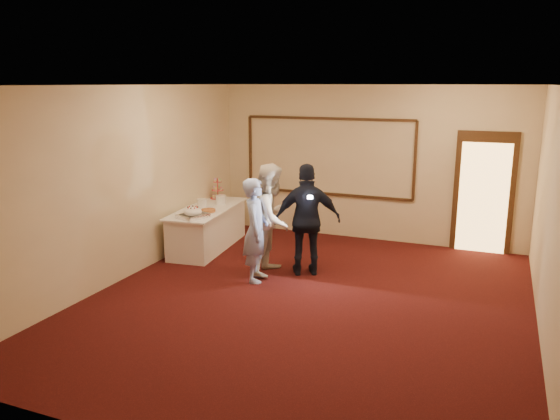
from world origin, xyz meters
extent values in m
plane|color=black|center=(0.00, 0.00, 0.00)|extent=(7.00, 7.00, 0.00)
cube|color=beige|center=(0.00, 3.50, 1.50)|extent=(6.00, 0.04, 3.00)
cube|color=beige|center=(0.00, -3.50, 1.50)|extent=(6.00, 0.04, 3.00)
cube|color=beige|center=(-3.00, 0.00, 1.50)|extent=(0.04, 7.00, 3.00)
cube|color=beige|center=(3.00, 0.00, 1.50)|extent=(0.04, 7.00, 3.00)
cube|color=white|center=(0.00, 0.00, 3.00)|extent=(6.00, 7.00, 0.04)
cube|color=black|center=(-0.80, 3.47, 0.85)|extent=(3.40, 0.04, 0.05)
cube|color=black|center=(-0.80, 3.47, 2.35)|extent=(3.40, 0.04, 0.05)
cube|color=black|center=(-2.50, 3.47, 1.60)|extent=(0.05, 0.04, 1.50)
cube|color=black|center=(0.90, 3.47, 1.60)|extent=(0.05, 0.04, 1.50)
cube|color=black|center=(2.15, 3.46, 1.10)|extent=(1.05, 0.06, 2.20)
cube|color=#FFBF66|center=(2.15, 3.43, 1.00)|extent=(0.85, 0.02, 2.00)
cube|color=white|center=(-2.58, 1.74, 0.37)|extent=(0.95, 2.10, 0.74)
cube|color=white|center=(-2.58, 1.74, 0.76)|extent=(1.05, 2.22, 0.03)
cube|color=#B5B7BC|center=(-2.42, 0.97, 0.79)|extent=(0.49, 0.56, 0.04)
ellipsoid|color=white|center=(-2.42, 0.97, 0.88)|extent=(0.31, 0.31, 0.14)
cube|color=silver|center=(-2.32, 1.12, 0.81)|extent=(0.07, 0.33, 0.01)
cylinder|color=#C24041|center=(-2.81, 2.57, 0.98)|extent=(0.02, 0.02, 0.41)
cylinder|color=#C24041|center=(-2.81, 2.57, 0.78)|extent=(0.31, 0.31, 0.01)
cylinder|color=#C24041|center=(-2.81, 2.57, 0.94)|extent=(0.24, 0.24, 0.01)
cylinder|color=#C24041|center=(-2.81, 2.57, 1.11)|extent=(0.16, 0.16, 0.01)
cylinder|color=white|center=(-2.69, 1.75, 0.85)|extent=(0.18, 0.18, 0.15)
cylinder|color=white|center=(-2.69, 1.75, 0.92)|extent=(0.19, 0.19, 0.01)
cylinder|color=white|center=(-2.50, 2.12, 0.85)|extent=(0.19, 0.19, 0.16)
cylinder|color=white|center=(-2.50, 2.12, 0.93)|extent=(0.20, 0.20, 0.01)
cylinder|color=white|center=(-2.38, 1.43, 0.78)|extent=(0.30, 0.30, 0.01)
cylinder|color=brown|center=(-2.38, 1.43, 0.81)|extent=(0.26, 0.26, 0.05)
imported|color=#96AFF3|center=(-1.03, 0.52, 0.81)|extent=(0.55, 0.68, 1.62)
imported|color=beige|center=(-0.95, 0.96, 0.89)|extent=(0.68, 0.87, 1.79)
imported|color=black|center=(-0.39, 1.09, 0.90)|extent=(1.14, 0.84, 1.80)
cube|color=white|center=(-0.26, 0.83, 1.33)|extent=(0.07, 0.05, 0.05)
camera|label=1|loc=(2.37, -6.87, 3.03)|focal=35.00mm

